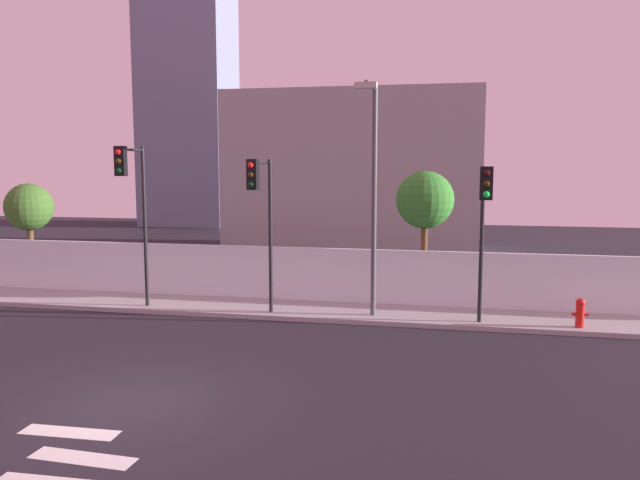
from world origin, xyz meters
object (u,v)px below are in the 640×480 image
object	(u,v)px
street_lamp_curbside	(373,183)
traffic_light_right	(261,203)
roadside_tree_leftmost	(29,208)
traffic_light_left	(133,192)
traffic_light_center	(484,211)
roadside_tree_midleft	(425,201)
fire_hydrant	(580,312)

from	to	relation	value
street_lamp_curbside	traffic_light_right	bearing A→B (deg)	-171.64
roadside_tree_leftmost	traffic_light_left	bearing A→B (deg)	-28.91
traffic_light_right	street_lamp_curbside	distance (m)	3.40
traffic_light_center	street_lamp_curbside	xyz separation A→B (m)	(-3.19, 0.64, 0.72)
traffic_light_center	roadside_tree_leftmost	world-z (taller)	traffic_light_center
roadside_tree_midleft	street_lamp_curbside	bearing A→B (deg)	-116.44
fire_hydrant	traffic_light_left	bearing A→B (deg)	-177.54
roadside_tree_leftmost	roadside_tree_midleft	bearing A→B (deg)	-0.00
traffic_light_center	street_lamp_curbside	bearing A→B (deg)	168.60
roadside_tree_midleft	traffic_light_center	bearing A→B (deg)	-63.17
traffic_light_center	traffic_light_right	world-z (taller)	traffic_light_right
traffic_light_left	traffic_light_right	size ratio (longest dim) A/B	1.08
traffic_light_left	traffic_light_center	world-z (taller)	traffic_light_left
traffic_light_right	roadside_tree_leftmost	size ratio (longest dim) A/B	1.18
traffic_light_left	roadside_tree_leftmost	world-z (taller)	traffic_light_left
traffic_light_center	roadside_tree_midleft	distance (m)	3.92
traffic_light_right	roadside_tree_leftmost	distance (m)	10.93
traffic_light_left	traffic_light_center	bearing A→B (deg)	-0.22
traffic_light_right	street_lamp_curbside	world-z (taller)	street_lamp_curbside
traffic_light_right	fire_hydrant	size ratio (longest dim) A/B	5.63
traffic_light_right	street_lamp_curbside	size ratio (longest dim) A/B	0.69
traffic_light_center	roadside_tree_leftmost	bearing A→B (deg)	168.31
traffic_light_right	fire_hydrant	xyz separation A→B (m)	(9.27, 0.46, -3.01)
street_lamp_curbside	roadside_tree_leftmost	world-z (taller)	street_lamp_curbside
traffic_light_left	traffic_light_right	xyz separation A→B (m)	(4.14, 0.12, -0.28)
fire_hydrant	traffic_light_center	bearing A→B (deg)	-167.43
traffic_light_left	street_lamp_curbside	world-z (taller)	street_lamp_curbside
traffic_light_left	fire_hydrant	world-z (taller)	traffic_light_left
traffic_light_center	roadside_tree_midleft	size ratio (longest dim) A/B	1.00
traffic_light_right	roadside_tree_midleft	xyz separation A→B (m)	(4.74, 3.34, -0.08)
traffic_light_right	roadside_tree_midleft	bearing A→B (deg)	35.20
fire_hydrant	street_lamp_curbside	bearing A→B (deg)	179.74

